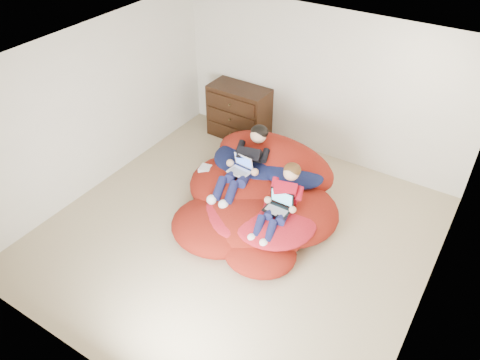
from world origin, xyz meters
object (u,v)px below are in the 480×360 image
object	(u,v)px
dresser	(239,113)
laptop_black	(279,204)
laptop_white	(241,167)
older_boy	(246,160)
beanbag_pile	(259,196)
younger_boy	(282,198)

from	to	relation	value
dresser	laptop_black	world-z (taller)	dresser
dresser	laptop_white	distance (m)	1.90
dresser	older_boy	world-z (taller)	older_boy
beanbag_pile	laptop_black	xyz separation A→B (m)	(0.51, -0.34, 0.31)
older_boy	laptop_white	size ratio (longest dim) A/B	4.02
younger_boy	laptop_black	bearing A→B (deg)	-90.00
younger_boy	laptop_white	bearing A→B (deg)	159.76
older_boy	younger_boy	bearing A→B (deg)	-28.21
dresser	laptop_white	bearing A→B (deg)	-56.60
older_boy	laptop_black	distance (m)	0.98
younger_boy	laptop_black	xyz separation A→B (m)	(0.00, -0.06, -0.07)
older_boy	laptop_white	xyz separation A→B (m)	(0.00, -0.14, -0.04)
beanbag_pile	laptop_white	xyz separation A→B (m)	(-0.33, 0.03, 0.37)
older_boy	laptop_black	size ratio (longest dim) A/B	3.84
older_boy	laptop_black	world-z (taller)	older_boy
dresser	laptop_white	world-z (taller)	dresser
beanbag_pile	younger_boy	bearing A→B (deg)	-28.44
dresser	older_boy	bearing A→B (deg)	-54.12
laptop_white	younger_boy	bearing A→B (deg)	-20.24
younger_boy	dresser	bearing A→B (deg)	134.81
younger_boy	older_boy	bearing A→B (deg)	151.79
dresser	laptop_black	xyz separation A→B (m)	(1.88, -1.95, 0.09)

